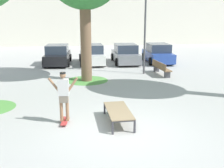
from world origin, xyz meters
TOP-DOWN VIEW (x-y plane):
  - ground_plane at (0.00, 0.00)m, footprint 120.00×120.00m
  - skate_box at (-0.01, 0.79)m, footprint 0.79×1.91m
  - skateboard at (-1.84, 1.00)m, footprint 0.27×0.82m
  - skater at (-1.84, 1.00)m, footprint 1.00×0.31m
  - grass_patch_mid_back at (-0.75, 7.30)m, footprint 2.44×2.44m
  - car_black at (-2.65, 13.03)m, footprint 2.08×4.28m
  - car_white at (-0.03, 12.96)m, footprint 1.92×4.20m
  - car_grey at (2.59, 12.85)m, footprint 1.99×4.24m
  - car_blue at (5.20, 12.84)m, footprint 2.09×4.29m
  - park_bench at (3.95, 8.23)m, footprint 0.53×2.41m
  - light_post at (2.97, 8.67)m, footprint 0.36×0.36m

SIDE VIEW (x-z plane):
  - ground_plane at x=0.00m, z-range 0.00..0.00m
  - grass_patch_mid_back at x=-0.75m, z-range 0.00..0.01m
  - skateboard at x=-1.84m, z-range 0.03..0.12m
  - skate_box at x=-0.01m, z-range 0.18..0.64m
  - park_bench at x=3.95m, z-range 0.03..0.86m
  - car_black at x=-2.65m, z-range -0.06..1.44m
  - car_white at x=-0.03m, z-range -0.06..1.44m
  - car_grey at x=2.59m, z-range -0.06..1.44m
  - car_blue at x=5.20m, z-range -0.06..1.44m
  - skater at x=-1.84m, z-range 0.22..1.92m
  - light_post at x=2.97m, z-range 0.91..6.74m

